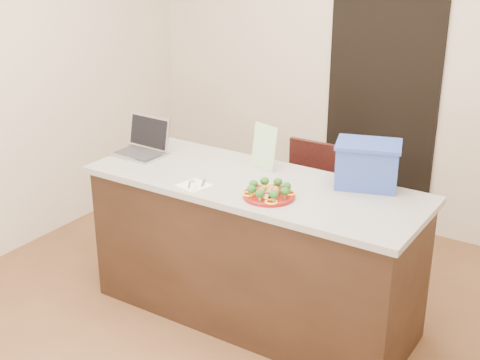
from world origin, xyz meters
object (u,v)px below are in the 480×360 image
Objects in this scene: island at (254,250)px; chair at (307,196)px; blue_box at (367,164)px; laptop at (143,143)px; napkin at (194,186)px; plate at (269,195)px; yogurt_bottle at (266,198)px.

island is 0.85m from chair.
blue_box is 0.49× the size of chair.
chair is at bearing 46.78° from laptop.
napkin is 1.19m from chair.
island is 0.53m from plate.
island is 32.25× the size of yogurt_bottle.
laptop is at bearing 171.61° from blue_box.
laptop is (-0.63, 0.29, 0.06)m from napkin.
napkin is 0.18× the size of chair.
chair is (-0.29, 1.08, -0.44)m from yogurt_bottle.
yogurt_bottle is (0.02, -0.07, 0.01)m from plate.
napkin is (-0.25, -0.26, 0.46)m from island.
yogurt_bottle is at bearing -143.27° from blue_box.
chair is (0.81, 0.81, -0.48)m from laptop.
napkin is 0.48× the size of laptop.
yogurt_bottle is at bearing 2.58° from napkin.
plate is 0.68× the size of blue_box.
plate is at bearing -39.32° from island.
yogurt_bottle reaches higher than island.
laptop is at bearing 155.31° from napkin.
napkin is at bearing -134.79° from island.
yogurt_bottle reaches higher than chair.
plate is at bearing 108.02° from yogurt_bottle.
plate is at bearing -75.99° from chair.
napkin reaches higher than island.
plate is 0.33× the size of chair.
plate reaches higher than napkin.
napkin is 0.69m from laptop.
plate is 0.08m from yogurt_bottle.
island is 2.32× the size of chair.
yogurt_bottle is at bearing -71.98° from plate.
napkin is at bearing -167.92° from plate.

